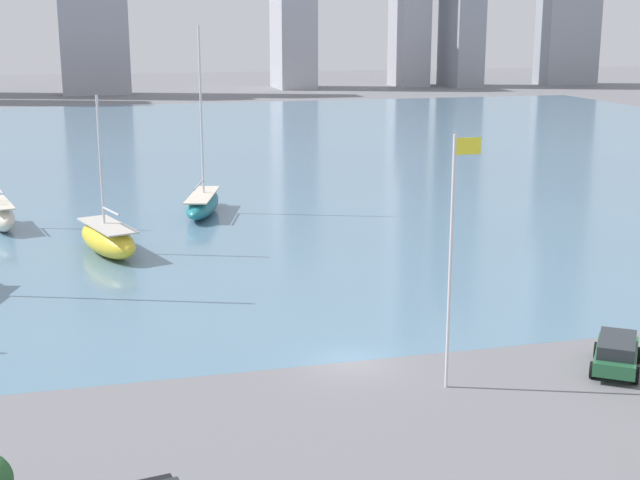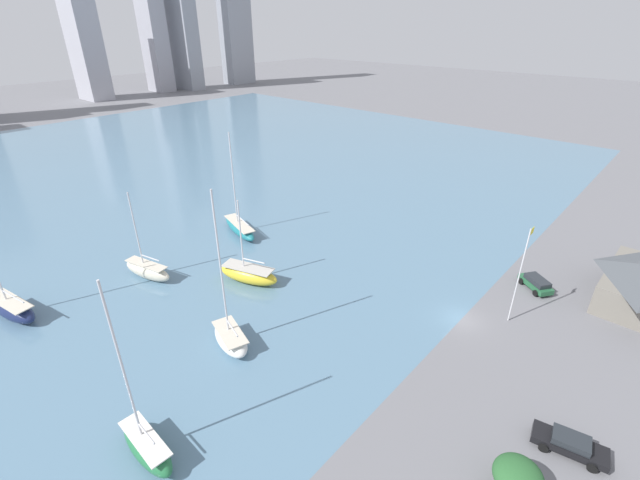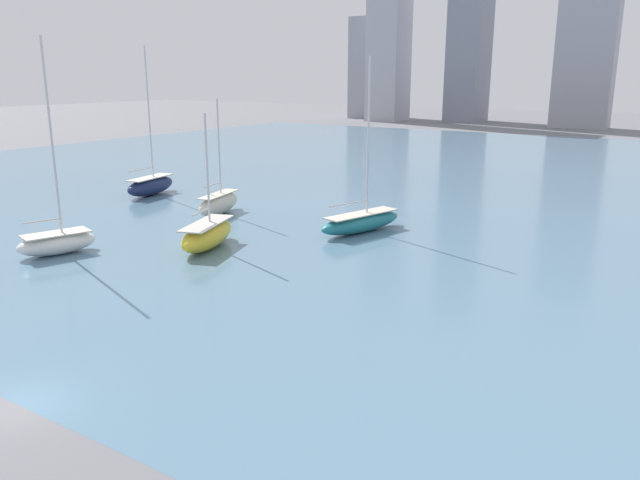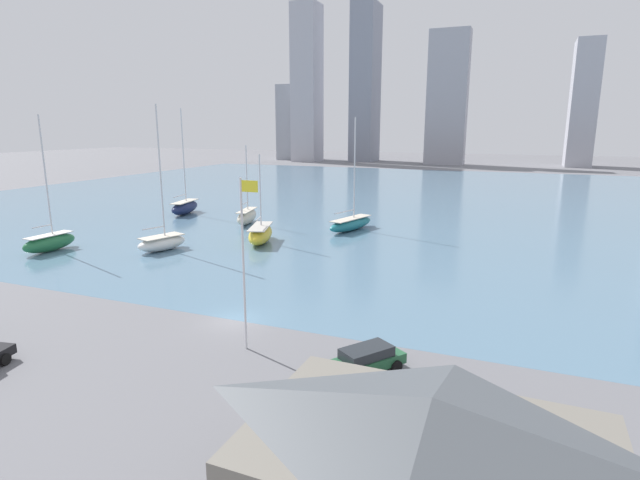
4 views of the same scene
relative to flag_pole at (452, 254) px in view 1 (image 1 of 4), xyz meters
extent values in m
plane|color=slate|center=(-3.29, 3.90, -6.04)|extent=(500.00, 500.00, 0.00)
cube|color=slate|center=(-3.29, 73.90, -6.04)|extent=(180.00, 140.00, 0.00)
cylinder|color=silver|center=(-0.06, 0.00, -0.48)|extent=(0.14, 0.14, 11.11)
cube|color=yellow|center=(0.56, 0.00, 4.57)|extent=(1.10, 0.03, 0.70)
ellipsoid|color=beige|center=(-21.66, 37.38, -4.99)|extent=(3.45, 7.58, 2.10)
cube|color=#2D2D33|center=(-21.66, 37.38, -5.56)|extent=(0.45, 1.32, 0.94)
cylinder|color=silver|center=(-21.44, 36.39, -2.84)|extent=(0.83, 3.08, 0.14)
ellipsoid|color=#1E757F|center=(-5.86, 38.71, -5.18)|extent=(4.79, 9.68, 1.72)
cube|color=beige|center=(-5.86, 38.71, -4.37)|extent=(3.93, 7.94, 0.10)
cube|color=#2D2D33|center=(-5.86, 38.71, -5.65)|extent=(0.62, 1.67, 0.77)
cylinder|color=silver|center=(-5.66, 39.39, 2.49)|extent=(0.18, 0.18, 13.62)
cylinder|color=silver|center=(-6.29, 37.19, -3.22)|extent=(1.40, 4.43, 0.14)
ellipsoid|color=yellow|center=(-13.80, 27.14, -4.98)|extent=(4.95, 8.35, 2.12)
cube|color=#BCB7AD|center=(-13.80, 27.14, -3.96)|extent=(4.06, 6.84, 0.10)
cube|color=#2D2D33|center=(-13.80, 27.14, -5.56)|extent=(0.60, 1.41, 0.95)
cylinder|color=silver|center=(-13.99, 27.71, 0.46)|extent=(0.18, 0.18, 8.75)
cylinder|color=silver|center=(-13.52, 26.27, -2.81)|extent=(1.08, 2.92, 0.14)
cube|color=#235B38|center=(8.24, -0.13, -5.35)|extent=(3.97, 4.57, 0.62)
cube|color=#23282D|center=(8.14, -0.27, -4.74)|extent=(3.04, 3.39, 0.60)
cylinder|color=black|center=(8.25, 1.50, -5.66)|extent=(0.65, 0.77, 0.76)
cylinder|color=black|center=(9.77, 0.43, -5.66)|extent=(0.65, 0.77, 0.76)
cylinder|color=black|center=(6.71, -0.68, -5.66)|extent=(0.65, 0.77, 0.76)
cylinder|color=black|center=(8.23, -1.75, -5.66)|extent=(0.65, 0.77, 0.76)
camera|label=1|loc=(-14.53, -33.89, 9.55)|focal=50.00mm
camera|label=2|loc=(-41.67, -9.40, 23.24)|focal=24.00mm
camera|label=3|loc=(20.55, -9.35, 7.69)|focal=35.00mm
camera|label=4|loc=(15.65, -26.13, 8.05)|focal=28.00mm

